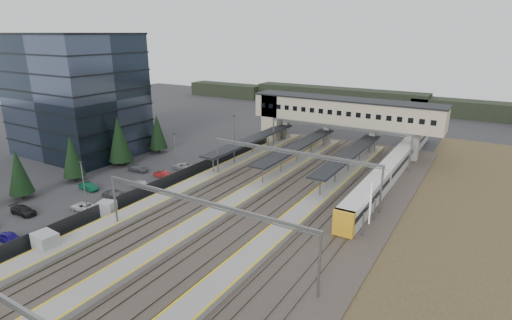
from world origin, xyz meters
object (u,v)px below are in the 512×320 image
Objects in this scene: footbridge at (331,113)px; billboard at (370,204)px; office_building at (76,95)px; train at (395,164)px; relay_cabin_near at (46,243)px; relay_cabin_far at (107,208)px.

billboard is at bearing -61.23° from footbridge.
billboard is at bearing -3.08° from office_building.
train is at bearing 18.27° from office_building.
office_building is at bearing 138.23° from relay_cabin_near.
office_building reaches higher than footbridge.
footbridge is 0.73× the size of train.
billboard is at bearing -85.04° from train.
billboard is (32.28, 14.81, 2.50)m from relay_cabin_far.
office_building reaches higher than train.
office_building is 9.13× the size of relay_cabin_far.
footbridge is at bearing 147.99° from train.
billboard is (62.01, -3.34, -8.68)m from office_building.
footbridge reaches higher than billboard.
train is at bearing -32.01° from footbridge.
train is 9.33× the size of billboard.
office_building reaches higher than relay_cabin_far.
relay_cabin_near is 59.93m from footbridge.
train reaches higher than relay_cabin_far.
footbridge is (43.70, 30.00, -4.26)m from office_building.
train is (16.30, -10.19, -6.03)m from footbridge.
relay_cabin_far is (29.73, -18.15, -11.18)m from office_building.
relay_cabin_far is (-2.00, 10.18, -0.17)m from relay_cabin_near.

